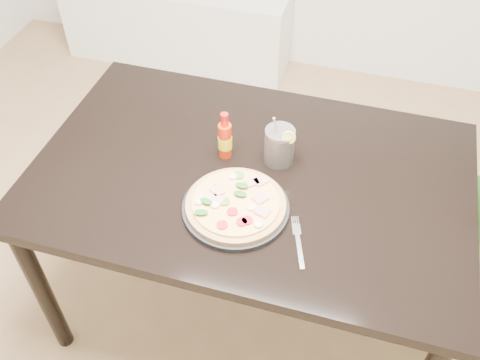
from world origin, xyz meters
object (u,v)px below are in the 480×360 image
(plate, at_px, (236,208))
(cola_cup, at_px, (279,146))
(pizza, at_px, (236,204))
(fork, at_px, (298,240))
(dining_table, at_px, (250,189))
(hot_sauce_bottle, at_px, (225,139))
(media_console, at_px, (176,24))

(plate, height_order, cola_cup, cola_cup)
(pizza, relative_size, cola_cup, 1.61)
(plate, distance_m, fork, 0.21)
(cola_cup, height_order, fork, cola_cup)
(pizza, bearing_deg, dining_table, 90.31)
(pizza, xyz_separation_m, fork, (0.20, -0.06, -0.02))
(pizza, relative_size, hot_sauce_bottle, 1.74)
(pizza, height_order, cola_cup, cola_cup)
(media_console, bearing_deg, cola_cup, -56.88)
(fork, distance_m, media_console, 2.22)
(media_console, bearing_deg, pizza, -62.46)
(cola_cup, relative_size, media_console, 0.13)
(plate, bearing_deg, cola_cup, 73.64)
(pizza, bearing_deg, cola_cup, 73.62)
(pizza, bearing_deg, plate, -90.39)
(dining_table, xyz_separation_m, pizza, (0.00, -0.17, 0.11))
(dining_table, bearing_deg, hot_sauce_bottle, 152.66)
(pizza, bearing_deg, media_console, 117.54)
(fork, bearing_deg, cola_cup, 94.18)
(pizza, distance_m, hot_sauce_bottle, 0.25)
(pizza, height_order, hot_sauce_bottle, hot_sauce_bottle)
(pizza, distance_m, media_console, 2.07)
(dining_table, relative_size, cola_cup, 7.52)
(media_console, bearing_deg, hot_sauce_bottle, -62.09)
(dining_table, bearing_deg, fork, -48.43)
(dining_table, distance_m, pizza, 0.20)
(fork, xyz_separation_m, media_console, (-1.13, 1.84, -0.50))
(dining_table, xyz_separation_m, cola_cup, (0.07, 0.08, 0.14))
(dining_table, bearing_deg, pizza, -89.69)
(pizza, relative_size, media_console, 0.21)
(plate, xyz_separation_m, pizza, (0.00, 0.00, 0.02))
(hot_sauce_bottle, bearing_deg, dining_table, -27.34)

